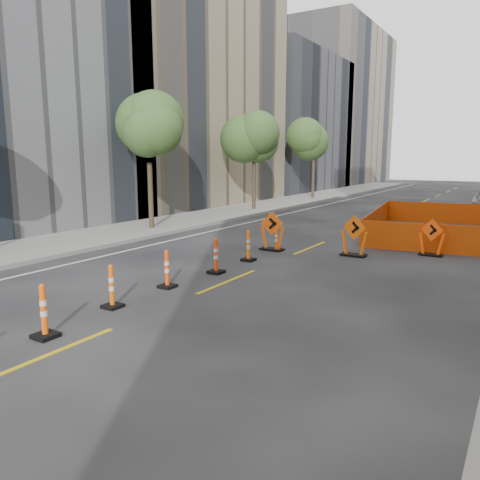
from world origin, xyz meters
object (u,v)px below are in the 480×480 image
Objects in this scene: channelizer_2 at (44,311)px; channelizer_5 at (216,256)px; channelizer_6 at (248,246)px; channelizer_7 at (276,239)px; chevron_sign_center at (354,236)px; chevron_sign_left at (272,231)px; channelizer_4 at (167,269)px; channelizer_3 at (112,286)px; chevron_sign_right at (432,237)px.

channelizer_5 reaches higher than channelizer_2.
channelizer_7 is (0.04, 2.05, -0.08)m from channelizer_6.
channelizer_6 is 3.95m from chevron_sign_center.
channelizer_5 reaches higher than channelizer_7.
channelizer_2 reaches higher than channelizer_6.
chevron_sign_left reaches higher than channelizer_5.
channelizer_2 is 4.10m from channelizer_4.
channelizer_7 is 0.61× the size of chevron_sign_center.
channelizer_7 is 0.37m from chevron_sign_left.
chevron_sign_left reaches higher than channelizer_7.
channelizer_3 is 11.72m from chevron_sign_right.
channelizer_5 reaches higher than channelizer_6.
channelizer_6 is 0.71× the size of chevron_sign_center.
chevron_sign_center reaches higher than channelizer_5.
channelizer_2 is 10.23m from channelizer_7.
chevron_sign_left reaches higher than channelizer_6.
channelizer_7 is at bearing 88.68° from channelizer_3.
channelizer_2 is 1.03× the size of channelizer_6.
channelizer_2 reaches higher than channelizer_7.
channelizer_6 is at bearing -97.54° from chevron_sign_left.
chevron_sign_center is (3.01, 8.86, 0.23)m from channelizer_3.
chevron_sign_center is at bearing 43.58° from channelizer_6.
channelizer_5 reaches higher than channelizer_4.
channelizer_7 is (-0.09, 10.23, -0.10)m from channelizer_2.
channelizer_2 is at bearing -89.49° from channelizer_7.
channelizer_4 is 0.78× the size of chevron_sign_right.
channelizer_7 is at bearing 87.95° from channelizer_4.
channelizer_4 reaches higher than channelizer_7.
channelizer_6 is at bearing 87.42° from channelizer_4.
channelizer_4 is 6.20m from chevron_sign_left.
channelizer_7 is (0.22, 6.14, -0.07)m from channelizer_4.
channelizer_4 is 7.46m from chevron_sign_center.
channelizer_7 is 0.61× the size of chevron_sign_left.
channelizer_6 reaches higher than channelizer_3.
channelizer_3 is at bearing -89.12° from channelizer_4.
channelizer_2 is 6.14m from channelizer_5.
channelizer_3 is 8.19m from channelizer_7.
channelizer_2 is 13.46m from chevron_sign_right.
channelizer_5 reaches higher than channelizer_3.
channelizer_5 is 1.04× the size of channelizer_6.
channelizer_5 is 0.74× the size of chevron_sign_center.
channelizer_5 is at bearing -111.74° from chevron_sign_right.
channelizer_5 is at bearing -99.43° from chevron_sign_left.
channelizer_5 is at bearing 90.79° from channelizer_2.
chevron_sign_right is at bearing 46.84° from chevron_sign_center.
chevron_sign_left is (-0.18, 2.11, 0.21)m from channelizer_6.
chevron_sign_right is (5.40, 10.40, 0.15)m from channelizer_3.
chevron_sign_left is at bearing 90.22° from channelizer_3.
chevron_sign_center is 2.84m from chevron_sign_right.
channelizer_3 is at bearing -94.75° from chevron_sign_center.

